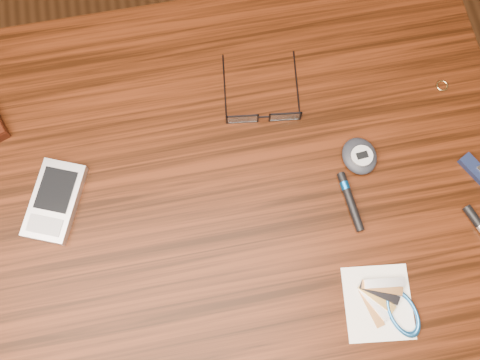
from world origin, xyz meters
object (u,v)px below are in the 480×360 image
Objects in this scene: desk at (203,212)px; pda_phone at (55,201)px; eyeglasses at (263,114)px; pedometer at (360,156)px; notepad_keys at (390,306)px.

pda_phone is at bearing 171.96° from desk.
pda_phone is (-0.34, -0.08, -0.00)m from eyeglasses.
notepad_keys is (-0.01, -0.23, -0.01)m from pedometer.
desk is at bearing -137.77° from eyeglasses.
pda_phone is at bearing -166.42° from eyeglasses.
pedometer is at bearing -35.87° from eyeglasses.
pda_phone is at bearing 178.25° from pedometer.
pda_phone is 2.12× the size of pedometer.
pedometer is 0.55× the size of notepad_keys.
pedometer is (0.47, -0.01, 0.00)m from pda_phone.
desk is 0.34m from notepad_keys.
notepad_keys reaches higher than desk.
desk is 0.28m from pedometer.
pedometer reaches higher than desk.
notepad_keys is (0.46, -0.24, -0.00)m from pda_phone.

